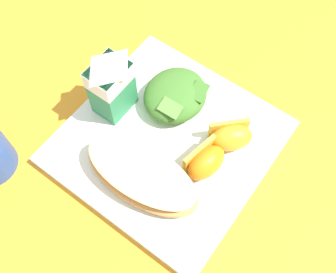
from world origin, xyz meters
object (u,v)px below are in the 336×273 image
orange_wedge_front (205,162)px  milk_carton (112,81)px  green_salad_pile (175,95)px  cheesy_pizza_bread (142,175)px  orange_wedge_middle (231,137)px  white_plate (168,142)px

orange_wedge_front → milk_carton: bearing=87.2°
green_salad_pile → milk_carton: milk_carton is taller
cheesy_pizza_bread → green_salad_pile: (0.13, 0.04, 0.00)m
orange_wedge_middle → milk_carton: bearing=104.6°
cheesy_pizza_bread → orange_wedge_front: orange_wedge_front is taller
milk_carton → orange_wedge_front: (-0.01, -0.17, -0.04)m
white_plate → milk_carton: size_ratio=2.55×
green_salad_pile → cheesy_pizza_bread: bearing=-163.9°
cheesy_pizza_bread → green_salad_pile: green_salad_pile is taller
white_plate → orange_wedge_middle: (0.05, -0.07, 0.03)m
green_salad_pile → milk_carton: size_ratio=0.91×
green_salad_pile → orange_wedge_middle: green_salad_pile is taller
green_salad_pile → orange_wedge_front: green_salad_pile is taller
green_salad_pile → orange_wedge_middle: bearing=-95.6°
green_salad_pile → orange_wedge_middle: size_ratio=1.47×
white_plate → cheesy_pizza_bread: 0.08m
cheesy_pizza_bread → milk_carton: 0.14m
milk_carton → orange_wedge_front: bearing=-92.8°
milk_carton → orange_wedge_middle: bearing=-75.4°
cheesy_pizza_bread → green_salad_pile: bearing=16.1°
orange_wedge_middle → orange_wedge_front: bearing=172.0°
cheesy_pizza_bread → orange_wedge_middle: size_ratio=2.57×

